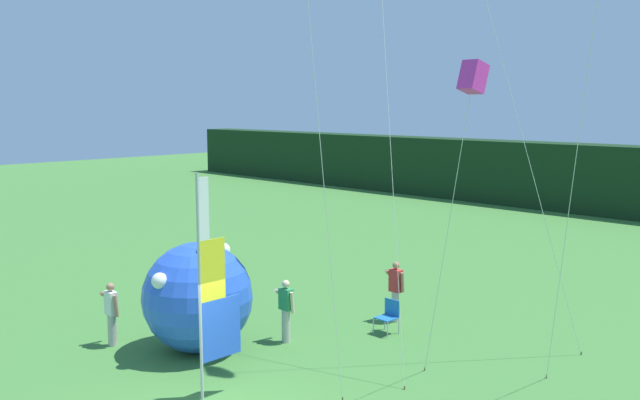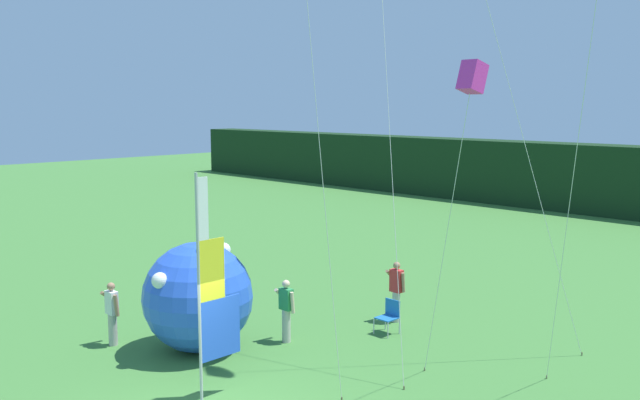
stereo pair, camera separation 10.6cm
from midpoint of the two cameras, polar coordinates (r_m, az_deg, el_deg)
The scene contains 7 objects.
banner_flag at distance 13.83m, azimuth -9.38°, elevation -7.81°, with size 0.06×1.03×4.73m.
person_near_banner at distance 18.99m, azimuth 6.28°, elevation -7.58°, with size 0.55×0.48×1.71m.
person_mid_field at distance 17.34m, azimuth -3.08°, elevation -9.24°, with size 0.55×0.48×1.63m.
person_far_left at distance 17.86m, azimuth -17.44°, elevation -9.09°, with size 0.55×0.48×1.63m.
inflatable_balloon at distance 16.90m, azimuth -10.52°, elevation -8.08°, with size 2.71×2.71×2.80m.
folding_chair at distance 18.17m, azimuth 5.69°, elevation -9.61°, with size 0.51×0.51×0.89m.
kite_magenta_box_5 at distance 13.24m, azimuth 12.60°, elevation 9.95°, with size 1.82×1.18×6.88m.
Camera 1 is at (10.04, -7.19, 6.04)m, focal length 37.71 mm.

